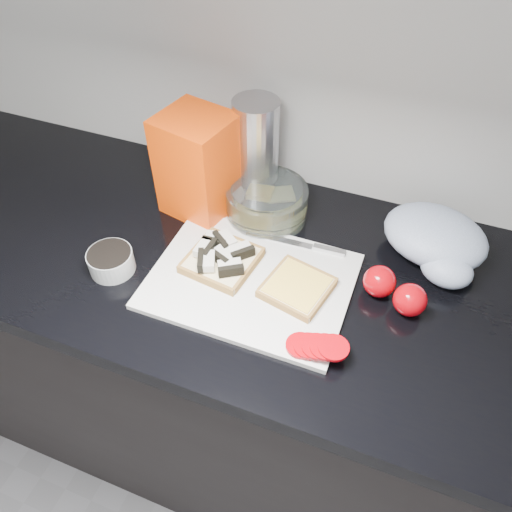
{
  "coord_description": "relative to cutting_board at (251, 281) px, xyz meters",
  "views": [
    {
      "loc": [
        0.19,
        0.53,
        1.67
      ],
      "look_at": [
        -0.06,
        1.17,
        0.95
      ],
      "focal_mm": 35.0,
      "sensor_mm": 36.0,
      "label": 1
    }
  ],
  "objects": [
    {
      "name": "tomato_slices",
      "position": [
        0.17,
        -0.11,
        0.02
      ],
      "size": [
        0.12,
        0.08,
        0.02
      ],
      "rotation": [
        0.0,
        0.0,
        -0.37
      ],
      "color": "#AE040B",
      "rests_on": "cutting_board"
    },
    {
      "name": "bread_right",
      "position": [
        0.1,
        0.01,
        0.01
      ],
      "size": [
        0.15,
        0.15,
        0.02
      ],
      "rotation": [
        0.0,
        0.0,
        -0.22
      ],
      "color": "beige",
      "rests_on": "cutting_board"
    },
    {
      "name": "cutting_board",
      "position": [
        0.0,
        0.0,
        0.0
      ],
      "size": [
        0.4,
        0.3,
        0.01
      ],
      "primitive_type": "cube",
      "color": "silver",
      "rests_on": "countertop"
    },
    {
      "name": "steel_canister",
      "position": [
        -0.09,
        0.27,
        0.12
      ],
      "size": [
        0.1,
        0.1,
        0.25
      ],
      "primitive_type": "cylinder",
      "color": "#A2A2A6",
      "rests_on": "countertop"
    },
    {
      "name": "base_cabinet",
      "position": [
        0.06,
        0.06,
        -0.48
      ],
      "size": [
        3.5,
        0.6,
        0.86
      ],
      "primitive_type": "cube",
      "color": "black",
      "rests_on": "ground"
    },
    {
      "name": "seed_tub",
      "position": [
        -0.28,
        -0.07,
        0.02
      ],
      "size": [
        0.09,
        0.09,
        0.05
      ],
      "color": "#A4A8A9",
      "rests_on": "countertop"
    },
    {
      "name": "bread_left",
      "position": [
        -0.07,
        0.02,
        0.02
      ],
      "size": [
        0.16,
        0.16,
        0.04
      ],
      "rotation": [
        0.0,
        0.0,
        -0.13
      ],
      "color": "beige",
      "rests_on": "cutting_board"
    },
    {
      "name": "countertop",
      "position": [
        0.06,
        0.06,
        -0.03
      ],
      "size": [
        3.5,
        0.64,
        0.04
      ],
      "primitive_type": "cube",
      "color": "black",
      "rests_on": "base_cabinet"
    },
    {
      "name": "whole_tomatoes",
      "position": [
        0.28,
        0.06,
        0.03
      ],
      "size": [
        0.13,
        0.09,
        0.06
      ],
      "rotation": [
        0.0,
        0.0,
        -0.06
      ],
      "color": "#AE040B",
      "rests_on": "countertop"
    },
    {
      "name": "knife",
      "position": [
        0.08,
        0.13,
        0.01
      ],
      "size": [
        0.22,
        0.02,
        0.01
      ],
      "rotation": [
        0.0,
        0.0,
        0.04
      ],
      "color": "silver",
      "rests_on": "cutting_board"
    },
    {
      "name": "bread_bag",
      "position": [
        -0.2,
        0.18,
        0.11
      ],
      "size": [
        0.18,
        0.17,
        0.24
      ],
      "primitive_type": "cube",
      "rotation": [
        0.0,
        0.0,
        -0.21
      ],
      "color": "#FF2904",
      "rests_on": "countertop"
    },
    {
      "name": "glass_bowl",
      "position": [
        -0.04,
        0.21,
        0.03
      ],
      "size": [
        0.19,
        0.19,
        0.08
      ],
      "rotation": [
        0.0,
        0.0,
        0.13
      ],
      "color": "silver",
      "rests_on": "countertop"
    },
    {
      "name": "tub_lid",
      "position": [
        -0.14,
        0.18,
        -0.0
      ],
      "size": [
        0.12,
        0.12,
        0.01
      ],
      "primitive_type": "cylinder",
      "rotation": [
        0.0,
        0.0,
        0.14
      ],
      "color": "silver",
      "rests_on": "countertop"
    },
    {
      "name": "grocery_bag",
      "position": [
        0.33,
        0.21,
        0.04
      ],
      "size": [
        0.25,
        0.24,
        0.1
      ],
      "rotation": [
        0.0,
        0.0,
        -0.25
      ],
      "color": "silver",
      "rests_on": "countertop"
    }
  ]
}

